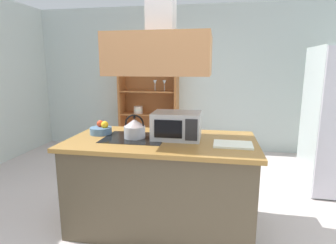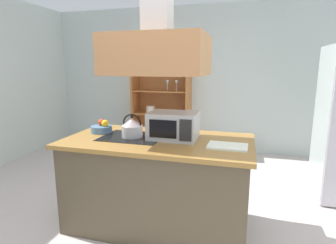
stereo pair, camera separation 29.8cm
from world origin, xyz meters
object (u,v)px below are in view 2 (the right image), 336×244
at_px(cutting_board, 227,146).
at_px(dish_cabinet, 162,110).
at_px(kettle, 132,127).
at_px(microwave, 173,126).
at_px(fruit_bowl, 102,128).

bearing_deg(cutting_board, dish_cabinet, 117.96).
bearing_deg(dish_cabinet, kettle, -79.19).
bearing_deg(microwave, cutting_board, -16.49).
distance_m(dish_cabinet, cutting_board, 3.06).
xyz_separation_m(dish_cabinet, fruit_bowl, (0.10, -2.50, 0.18)).
xyz_separation_m(kettle, microwave, (0.41, 0.05, 0.03)).
distance_m(kettle, cutting_board, 0.95).
xyz_separation_m(kettle, fruit_bowl, (-0.39, 0.10, -0.05)).
relative_size(microwave, fruit_bowl, 2.06).
relative_size(dish_cabinet, cutting_board, 5.12).
bearing_deg(kettle, fruit_bowl, 165.84).
bearing_deg(kettle, microwave, 7.33).
distance_m(cutting_board, microwave, 0.56).
relative_size(dish_cabinet, microwave, 3.78).
bearing_deg(microwave, kettle, -172.67).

